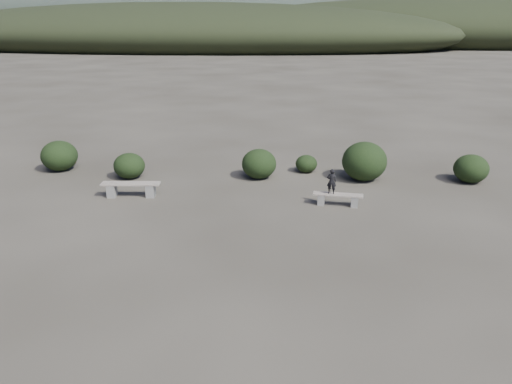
# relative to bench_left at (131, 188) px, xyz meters

# --- Properties ---
(ground) EXTENTS (1200.00, 1200.00, 0.00)m
(ground) POSITION_rel_bench_left_xyz_m (4.55, -5.68, -0.31)
(ground) COLOR #322D27
(ground) RESTS_ON ground
(bench_left) EXTENTS (2.04, 0.63, 0.50)m
(bench_left) POSITION_rel_bench_left_xyz_m (0.00, 0.00, 0.00)
(bench_left) COLOR slate
(bench_left) RESTS_ON ground
(bench_right) EXTENTS (1.65, 0.48, 0.41)m
(bench_right) POSITION_rel_bench_left_xyz_m (7.07, -0.12, -0.06)
(bench_right) COLOR slate
(bench_right) RESTS_ON ground
(seated_person) EXTENTS (0.33, 0.23, 0.84)m
(seated_person) POSITION_rel_bench_left_xyz_m (6.84, -0.10, 0.52)
(seated_person) COLOR black
(seated_person) RESTS_ON bench_right
(shrub_a) EXTENTS (1.20, 1.20, 0.98)m
(shrub_a) POSITION_rel_bench_left_xyz_m (-0.78, 2.07, 0.18)
(shrub_a) COLOR black
(shrub_a) RESTS_ON ground
(shrub_b) EXTENTS (1.33, 1.33, 1.14)m
(shrub_b) POSITION_rel_bench_left_xyz_m (4.18, 2.58, 0.27)
(shrub_b) COLOR black
(shrub_b) RESTS_ON ground
(shrub_c) EXTENTS (0.87, 0.87, 0.70)m
(shrub_c) POSITION_rel_bench_left_xyz_m (5.99, 3.57, 0.04)
(shrub_c) COLOR black
(shrub_c) RESTS_ON ground
(shrub_d) EXTENTS (1.69, 1.69, 1.48)m
(shrub_d) POSITION_rel_bench_left_xyz_m (8.18, 2.78, 0.43)
(shrub_d) COLOR black
(shrub_d) RESTS_ON ground
(shrub_e) EXTENTS (1.28, 1.28, 1.06)m
(shrub_e) POSITION_rel_bench_left_xyz_m (12.14, 2.91, 0.23)
(shrub_e) COLOR black
(shrub_e) RESTS_ON ground
(shrub_f) EXTENTS (1.44, 1.44, 1.21)m
(shrub_f) POSITION_rel_bench_left_xyz_m (-3.94, 2.76, 0.30)
(shrub_f) COLOR black
(shrub_f) RESTS_ON ground
(mountain_ridges) EXTENTS (500.00, 400.00, 56.00)m
(mountain_ridges) POSITION_rel_bench_left_xyz_m (-2.93, 333.38, 10.53)
(mountain_ridges) COLOR black
(mountain_ridges) RESTS_ON ground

